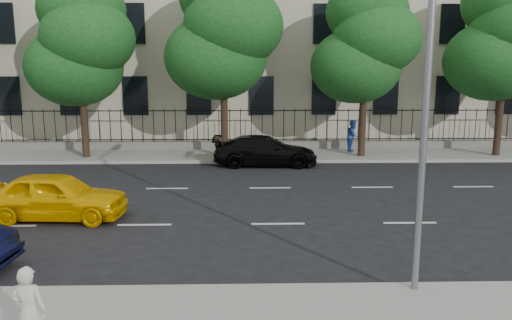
% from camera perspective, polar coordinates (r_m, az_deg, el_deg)
% --- Properties ---
extents(ground, '(120.00, 120.00, 0.00)m').
position_cam_1_polar(ground, '(12.77, 3.28, -10.77)').
color(ground, black).
rests_on(ground, ground).
extents(far_sidewalk, '(60.00, 4.00, 0.15)m').
position_cam_1_polar(far_sidewalk, '(26.27, 0.83, 0.61)').
color(far_sidewalk, gray).
rests_on(far_sidewalk, ground).
extents(lane_markings, '(49.60, 4.62, 0.01)m').
position_cam_1_polar(lane_markings, '(17.26, 2.01, -4.99)').
color(lane_markings, silver).
rests_on(lane_markings, ground).
extents(masonry_building, '(34.60, 12.11, 18.50)m').
position_cam_1_polar(masonry_building, '(35.08, 0.29, 17.80)').
color(masonry_building, beige).
rests_on(masonry_building, ground).
extents(iron_fence, '(30.00, 0.50, 2.20)m').
position_cam_1_polar(iron_fence, '(27.85, 0.70, 2.38)').
color(iron_fence, slate).
rests_on(iron_fence, far_sidewalk).
extents(street_light, '(0.25, 3.32, 8.05)m').
position_cam_1_polar(street_light, '(10.68, 18.24, 12.75)').
color(street_light, slate).
rests_on(street_light, near_sidewalk).
extents(tree_b, '(5.53, 5.12, 8.97)m').
position_cam_1_polar(tree_b, '(26.46, -19.37, 12.64)').
color(tree_b, '#382619').
rests_on(tree_b, far_sidewalk).
extents(tree_c, '(5.89, 5.50, 9.80)m').
position_cam_1_polar(tree_c, '(25.28, -3.66, 14.61)').
color(tree_c, '#382619').
rests_on(tree_c, far_sidewalk).
extents(tree_d, '(5.34, 4.94, 8.84)m').
position_cam_1_polar(tree_d, '(25.95, 12.41, 13.02)').
color(tree_d, '#382619').
rests_on(tree_d, far_sidewalk).
extents(tree_e, '(5.71, 5.31, 9.46)m').
position_cam_1_polar(tree_e, '(28.42, 26.64, 12.66)').
color(tree_e, '#382619').
rests_on(tree_e, far_sidewalk).
extents(yellow_taxi, '(4.40, 1.98, 1.47)m').
position_cam_1_polar(yellow_taxi, '(16.56, -21.94, -3.84)').
color(yellow_taxi, '#FFBE00').
rests_on(yellow_taxi, ground).
extents(black_sedan, '(4.98, 2.13, 1.43)m').
position_cam_1_polar(black_sedan, '(23.70, 1.04, 1.08)').
color(black_sedan, black).
rests_on(black_sedan, ground).
extents(woman_near, '(0.56, 0.39, 1.50)m').
position_cam_1_polar(woman_near, '(8.87, -24.51, -15.49)').
color(woman_near, beige).
rests_on(woman_near, near_sidewalk).
extents(pedestrian_far, '(0.93, 1.02, 1.70)m').
position_cam_1_polar(pedestrian_far, '(27.27, 11.03, 2.75)').
color(pedestrian_far, '#223E94').
rests_on(pedestrian_far, far_sidewalk).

